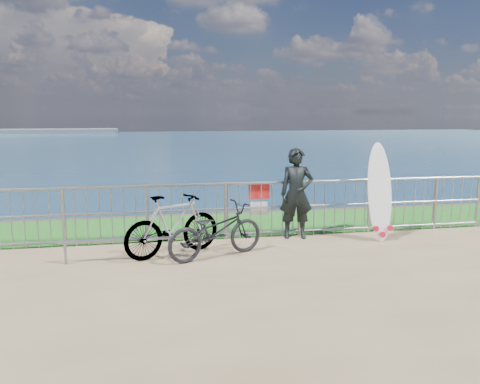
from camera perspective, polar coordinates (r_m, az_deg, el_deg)
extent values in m
plane|color=#195C19|center=(10.37, 0.07, -3.96)|extent=(120.00, 120.00, 0.00)
cube|color=brown|center=(12.31, -0.98, -14.06)|extent=(120.00, 0.30, 5.00)
plane|color=navy|center=(97.52, -9.30, 5.23)|extent=(260.00, 260.00, 0.00)
cube|color=#565E68|center=(181.84, -25.91, 6.66)|extent=(70.00, 12.00, 1.50)
cylinder|color=gray|center=(9.10, 1.32, 1.09)|extent=(10.00, 0.06, 0.06)
cylinder|color=gray|center=(9.19, 1.31, -1.96)|extent=(10.00, 0.05, 0.05)
cylinder|color=gray|center=(9.31, 1.30, -5.00)|extent=(10.00, 0.05, 0.05)
cylinder|color=gray|center=(9.17, -20.67, -2.97)|extent=(0.06, 0.06, 1.10)
cylinder|color=gray|center=(9.02, -11.25, -2.73)|extent=(0.06, 0.06, 1.10)
cylinder|color=gray|center=(9.12, -1.77, -2.41)|extent=(0.06, 0.06, 1.10)
cylinder|color=gray|center=(9.45, 7.26, -2.05)|extent=(0.06, 0.06, 1.10)
cylinder|color=gray|center=(10.00, 15.48, -1.67)|extent=(0.06, 0.06, 1.10)
cylinder|color=gray|center=(10.74, 22.72, -1.31)|extent=(0.06, 0.06, 1.10)
cylinder|color=gray|center=(11.31, 26.97, -1.09)|extent=(0.06, 0.06, 1.10)
cube|color=red|center=(9.23, 2.33, 0.07)|extent=(0.42, 0.02, 0.30)
cube|color=white|center=(9.22, 2.34, 0.07)|extent=(0.38, 0.01, 0.08)
cube|color=white|center=(9.29, 2.31, -1.99)|extent=(0.36, 0.02, 0.26)
imported|color=black|center=(9.21, 6.91, -0.20)|extent=(0.71, 0.52, 1.78)
ellipsoid|color=silver|center=(9.43, 16.66, 0.07)|extent=(0.50, 0.44, 1.90)
cone|color=red|center=(9.39, 16.00, -4.18)|extent=(0.11, 0.21, 0.11)
cone|color=red|center=(9.52, 17.57, -4.07)|extent=(0.11, 0.21, 0.11)
cone|color=red|center=(9.49, 16.75, -4.86)|extent=(0.11, 0.21, 0.11)
imported|color=black|center=(8.00, -2.97, -4.74)|extent=(1.89, 1.24, 0.94)
imported|color=black|center=(8.17, -8.20, -4.01)|extent=(1.84, 1.22, 1.08)
cylinder|color=gray|center=(8.06, -14.67, -5.71)|extent=(1.88, 0.05, 0.05)
cylinder|color=gray|center=(8.22, -20.52, -7.04)|extent=(0.04, 0.04, 0.37)
cylinder|color=gray|center=(8.08, -8.61, -6.79)|extent=(0.04, 0.04, 0.37)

